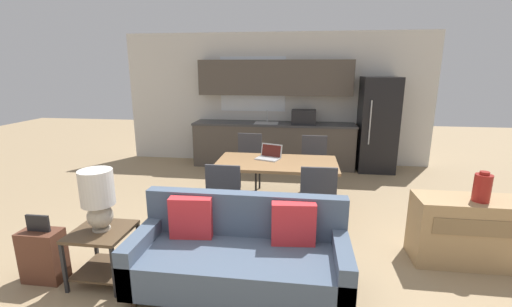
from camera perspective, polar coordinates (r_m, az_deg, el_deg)
name	(u,v)px	position (r m, az deg, el deg)	size (l,w,h in m)	color
ground_plane	(231,296)	(3.35, -4.15, -22.54)	(20.00, 20.00, 0.00)	#9E8460
wall_back	(275,99)	(7.30, 3.16, 9.06)	(6.40, 0.07, 2.70)	silver
kitchen_counter	(274,125)	(7.07, 3.06, 4.71)	(3.29, 0.65, 2.15)	#4C443D
refrigerator	(377,125)	(7.10, 19.56, 4.54)	(0.69, 0.71, 1.83)	black
dining_table	(277,166)	(4.75, 3.46, -2.06)	(1.66, 0.90, 0.73)	olive
couch	(241,254)	(3.27, -2.55, -16.45)	(1.92, 0.80, 0.84)	#3D2D1E
side_table	(103,246)	(3.66, -24.16, -13.90)	(0.52, 0.52, 0.52)	brown
table_lamp	(98,196)	(3.48, -24.86, -6.51)	(0.30, 0.30, 0.58)	#B2A893
credenza	(466,231)	(4.24, 31.62, -10.91)	(1.06, 0.46, 0.70)	tan
vase	(482,188)	(4.06, 33.54, -4.75)	(0.16, 0.16, 0.31)	maroon
dining_chair_near_left	(226,197)	(4.07, -5.07, -7.27)	(0.43, 0.43, 0.94)	#38383D
dining_chair_near_right	(317,200)	(4.04, 10.15, -7.63)	(0.43, 0.43, 0.94)	#38383D
dining_chair_far_right	(314,163)	(5.53, 9.57, -1.61)	(0.43, 0.43, 0.94)	#38383D
dining_chair_far_left	(248,160)	(5.63, -1.26, -1.12)	(0.44, 0.44, 0.94)	#38383D
laptop	(269,155)	(4.89, 2.26, -0.27)	(0.39, 0.35, 0.20)	#B7BABC
suitcase	(44,255)	(3.96, -31.90, -14.12)	(0.38, 0.22, 0.67)	brown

